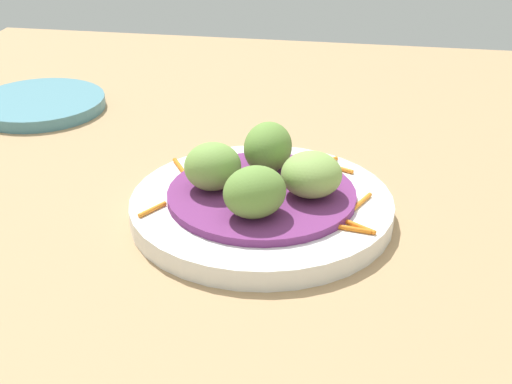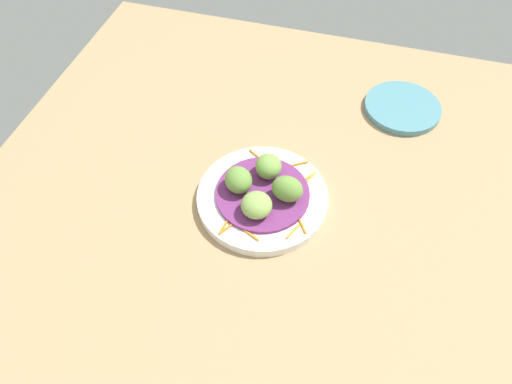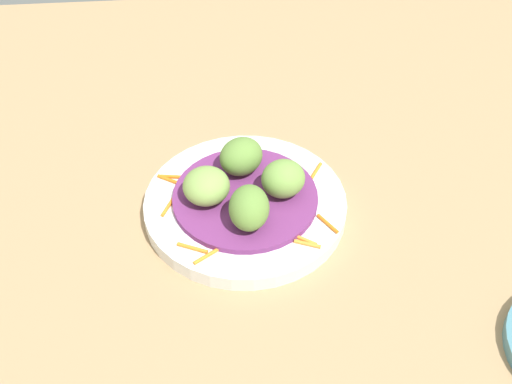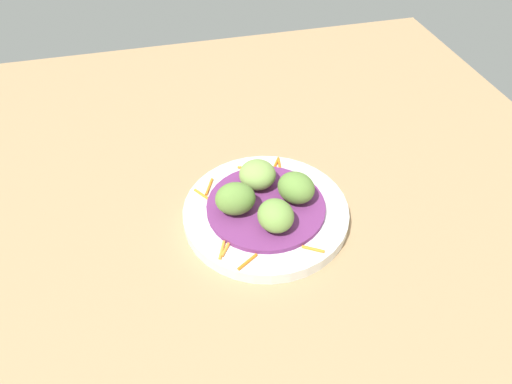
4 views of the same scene
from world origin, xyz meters
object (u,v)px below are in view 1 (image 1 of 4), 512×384
at_px(guac_scoop_back, 268,147).
at_px(side_plate_small, 40,104).
at_px(main_plate, 262,207).
at_px(guac_scoop_left, 213,166).
at_px(guac_scoop_center, 255,192).
at_px(guac_scoop_right, 312,174).

distance_m(guac_scoop_back, side_plate_small, 0.36).
height_order(main_plate, guac_scoop_left, guac_scoop_left).
distance_m(guac_scoop_left, side_plate_small, 0.35).
relative_size(guac_scoop_back, side_plate_small, 0.35).
bearing_deg(side_plate_small, guac_scoop_left, -129.43).
height_order(guac_scoop_center, guac_scoop_right, guac_scoop_center).
xyz_separation_m(main_plate, guac_scoop_right, (0.00, -0.04, 0.04)).
distance_m(main_plate, side_plate_small, 0.38).
bearing_deg(guac_scoop_left, guac_scoop_back, -43.30).
xyz_separation_m(guac_scoop_right, side_plate_small, (0.22, 0.35, -0.04)).
xyz_separation_m(guac_scoop_left, guac_scoop_center, (-0.04, -0.04, 0.00)).
relative_size(main_plate, guac_scoop_center, 4.37).
bearing_deg(main_plate, guac_scoop_left, 91.70).
bearing_deg(guac_scoop_right, side_plate_small, 58.43).
bearing_deg(side_plate_small, guac_scoop_center, -130.01).
bearing_deg(guac_scoop_center, side_plate_small, 49.99).
bearing_deg(side_plate_small, guac_scoop_back, -119.56).
bearing_deg(guac_scoop_left, guac_scoop_center, -133.30).
bearing_deg(guac_scoop_left, side_plate_small, 50.57).
xyz_separation_m(main_plate, guac_scoop_back, (0.04, 0.00, 0.04)).
relative_size(guac_scoop_left, guac_scoop_back, 0.92).
xyz_separation_m(guac_scoop_left, side_plate_small, (0.22, 0.27, -0.04)).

